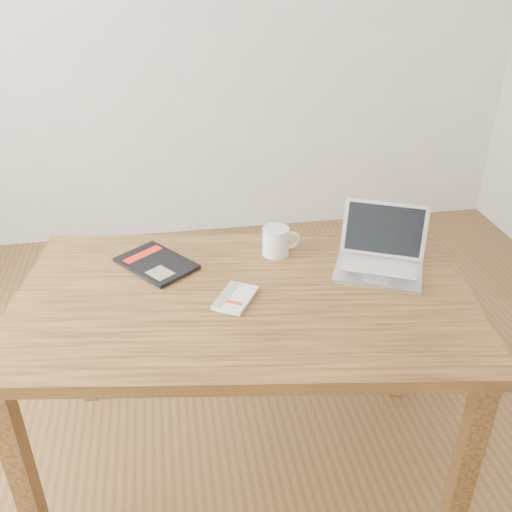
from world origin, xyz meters
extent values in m
plane|color=brown|center=(0.00, 0.00, 0.00)|extent=(4.00, 4.00, 0.00)
cube|color=silver|center=(0.00, 2.00, 1.35)|extent=(4.00, 0.04, 2.70)
cube|color=#543719|center=(0.03, 0.08, 0.73)|extent=(1.54, 1.02, 0.04)
cube|color=#543719|center=(-0.67, -0.17, 0.35)|extent=(0.07, 0.07, 0.71)
cube|color=#543719|center=(0.63, -0.36, 0.35)|extent=(0.07, 0.07, 0.71)
cube|color=#543719|center=(-0.57, 0.52, 0.35)|extent=(0.07, 0.07, 0.71)
cube|color=#543719|center=(0.73, 0.33, 0.35)|extent=(0.07, 0.07, 0.71)
cube|color=silver|center=(0.00, 0.05, 0.76)|extent=(0.16, 0.18, 0.01)
cube|color=white|center=(0.00, 0.05, 0.76)|extent=(0.16, 0.18, 0.01)
cube|color=gray|center=(-0.02, 0.07, 0.76)|extent=(0.11, 0.15, 0.00)
cube|color=red|center=(-0.01, 0.02, 0.76)|extent=(0.05, 0.04, 0.00)
cube|color=black|center=(-0.24, 0.30, 0.76)|extent=(0.30, 0.31, 0.01)
cube|color=red|center=(-0.28, 0.36, 0.76)|extent=(0.14, 0.12, 0.00)
cube|color=gray|center=(-0.22, 0.23, 0.76)|extent=(0.10, 0.10, 0.00)
cube|color=silver|center=(0.49, 0.12, 0.76)|extent=(0.34, 0.30, 0.01)
cube|color=silver|center=(0.50, 0.14, 0.76)|extent=(0.26, 0.20, 0.00)
cube|color=#BCBCC1|center=(0.47, 0.07, 0.76)|extent=(0.10, 0.08, 0.00)
cube|color=silver|center=(0.54, 0.24, 0.85)|extent=(0.28, 0.18, 0.18)
cube|color=black|center=(0.54, 0.23, 0.85)|extent=(0.25, 0.16, 0.16)
cylinder|color=white|center=(0.18, 0.31, 0.80)|extent=(0.09, 0.09, 0.10)
cylinder|color=black|center=(0.18, 0.31, 0.85)|extent=(0.08, 0.08, 0.01)
torus|color=white|center=(0.23, 0.31, 0.80)|extent=(0.07, 0.01, 0.07)
camera|label=1|loc=(-0.18, -1.40, 1.75)|focal=40.00mm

